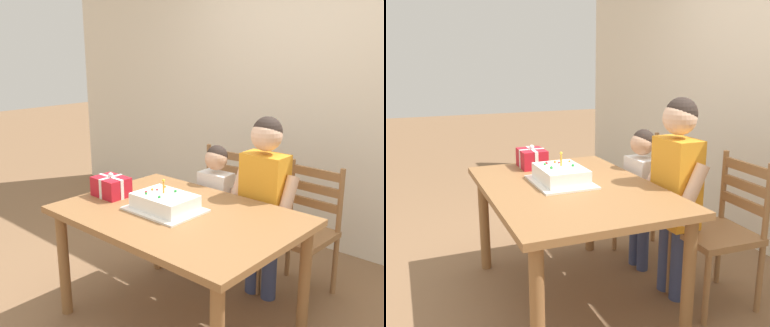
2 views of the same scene
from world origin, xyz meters
TOP-DOWN VIEW (x-y plane):
  - ground_plane at (0.00, 0.00)m, footprint 20.00×20.00m
  - back_wall at (0.00, 1.69)m, footprint 6.40×0.11m
  - dining_table at (0.00, 0.00)m, footprint 1.42×0.99m
  - birthday_cake at (-0.09, -0.03)m, footprint 0.44×0.34m
  - gift_box_red_large at (-0.55, -0.07)m, footprint 0.23×0.18m
  - chair_left at (-0.38, 0.84)m, footprint 0.45×0.45m
  - chair_right at (0.38, 0.84)m, footprint 0.43×0.43m
  - child_older at (0.20, 0.62)m, footprint 0.46×0.26m
  - child_younger at (-0.22, 0.62)m, footprint 0.37×0.22m

SIDE VIEW (x-z plane):
  - ground_plane at x=0.00m, z-range 0.00..0.00m
  - chair_left at x=-0.38m, z-range 0.01..0.93m
  - chair_right at x=0.38m, z-range 0.01..0.93m
  - child_younger at x=-0.22m, z-range 0.11..1.13m
  - dining_table at x=0.00m, z-range 0.28..1.03m
  - child_older at x=0.20m, z-range 0.14..1.41m
  - birthday_cake at x=-0.09m, z-range 0.70..0.89m
  - gift_box_red_large at x=-0.55m, z-range 0.73..0.89m
  - back_wall at x=0.00m, z-range 0.00..2.60m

